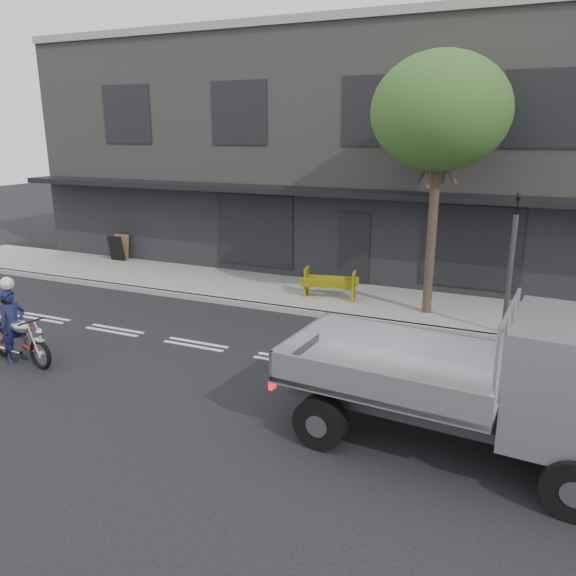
# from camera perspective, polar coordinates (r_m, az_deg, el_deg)

# --- Properties ---
(ground) EXTENTS (80.00, 80.00, 0.00)m
(ground) POSITION_cam_1_polar(r_m,az_deg,el_deg) (12.38, 0.11, -7.39)
(ground) COLOR black
(ground) RESTS_ON ground
(sidewalk) EXTENTS (32.00, 3.20, 0.15)m
(sidewalk) POSITION_cam_1_polar(r_m,az_deg,el_deg) (16.51, 6.64, -1.22)
(sidewalk) COLOR gray
(sidewalk) RESTS_ON ground
(kerb) EXTENTS (32.00, 0.20, 0.15)m
(kerb) POSITION_cam_1_polar(r_m,az_deg,el_deg) (15.06, 4.83, -2.86)
(kerb) COLOR gray
(kerb) RESTS_ON ground
(building_main) EXTENTS (26.00, 10.00, 8.00)m
(building_main) POSITION_cam_1_polar(r_m,az_deg,el_deg) (22.22, 12.16, 13.18)
(building_main) COLOR slate
(building_main) RESTS_ON ground
(street_tree) EXTENTS (3.40, 3.40, 6.74)m
(street_tree) POSITION_cam_1_polar(r_m,az_deg,el_deg) (14.83, 15.21, 16.82)
(street_tree) COLOR #382B21
(street_tree) RESTS_ON ground
(traffic_light_pole) EXTENTS (0.12, 0.12, 3.50)m
(traffic_light_pole) POSITION_cam_1_polar(r_m,az_deg,el_deg) (14.16, 21.62, 1.51)
(traffic_light_pole) COLOR #2D2D30
(traffic_light_pole) RESTS_ON ground
(motorcycle) EXTENTS (2.04, 0.59, 1.05)m
(motorcycle) POSITION_cam_1_polar(r_m,az_deg,el_deg) (13.45, -25.61, -4.62)
(motorcycle) COLOR black
(motorcycle) RESTS_ON ground
(rider) EXTENTS (0.47, 0.64, 1.62)m
(rider) POSITION_cam_1_polar(r_m,az_deg,el_deg) (13.47, -26.17, -3.45)
(rider) COLOR #141639
(rider) RESTS_ON ground
(flatbed_ute) EXTENTS (5.50, 2.58, 2.48)m
(flatbed_ute) POSITION_cam_1_polar(r_m,az_deg,el_deg) (8.89, 24.55, -8.59)
(flatbed_ute) COLOR black
(flatbed_ute) RESTS_ON ground
(construction_barrier) EXTENTS (1.64, 0.91, 0.87)m
(construction_barrier) POSITION_cam_1_polar(r_m,az_deg,el_deg) (16.12, 3.99, 0.32)
(construction_barrier) COLOR yellow
(construction_barrier) RESTS_ON sidewalk
(sandwich_board) EXTENTS (0.63, 0.45, 0.95)m
(sandwich_board) POSITION_cam_1_polar(r_m,az_deg,el_deg) (21.87, -17.05, 3.87)
(sandwich_board) COLOR black
(sandwich_board) RESTS_ON sidewalk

